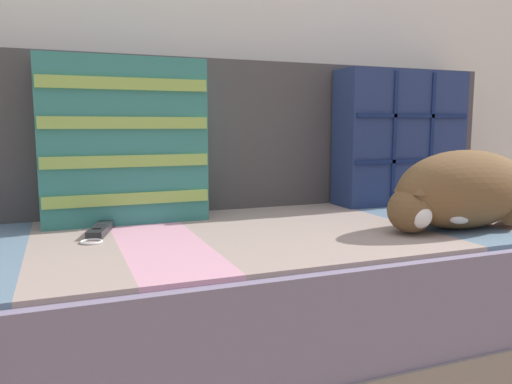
{
  "coord_description": "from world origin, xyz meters",
  "views": [
    {
      "loc": [
        -0.47,
        -1.02,
        0.65
      ],
      "look_at": [
        -0.04,
        0.06,
        0.5
      ],
      "focal_mm": 35.0,
      "sensor_mm": 36.0,
      "label": 1
    }
  ],
  "objects_px": {
    "throw_pillow_striped": "(124,141)",
    "throw_pillow_quilted": "(400,138)",
    "couch": "(261,302)",
    "game_remote_near": "(100,231)",
    "sleeping_cat": "(461,192)"
  },
  "relations": [
    {
      "from": "couch",
      "to": "throw_pillow_quilted",
      "type": "xyz_separation_m",
      "value": [
        0.57,
        0.2,
        0.42
      ]
    },
    {
      "from": "couch",
      "to": "game_remote_near",
      "type": "distance_m",
      "value": 0.45
    },
    {
      "from": "game_remote_near",
      "to": "throw_pillow_striped",
      "type": "bearing_deg",
      "value": 61.05
    },
    {
      "from": "couch",
      "to": "sleeping_cat",
      "type": "distance_m",
      "value": 0.57
    },
    {
      "from": "throw_pillow_quilted",
      "to": "couch",
      "type": "bearing_deg",
      "value": -160.89
    },
    {
      "from": "sleeping_cat",
      "to": "throw_pillow_quilted",
      "type": "bearing_deg",
      "value": 73.17
    },
    {
      "from": "throw_pillow_quilted",
      "to": "game_remote_near",
      "type": "height_order",
      "value": "throw_pillow_quilted"
    },
    {
      "from": "throw_pillow_quilted",
      "to": "sleeping_cat",
      "type": "height_order",
      "value": "throw_pillow_quilted"
    },
    {
      "from": "couch",
      "to": "throw_pillow_striped",
      "type": "height_order",
      "value": "throw_pillow_striped"
    },
    {
      "from": "couch",
      "to": "sleeping_cat",
      "type": "xyz_separation_m",
      "value": [
        0.45,
        -0.21,
        0.29
      ]
    },
    {
      "from": "throw_pillow_quilted",
      "to": "throw_pillow_striped",
      "type": "xyz_separation_m",
      "value": [
        -0.88,
        -0.0,
        -0.0
      ]
    },
    {
      "from": "throw_pillow_striped",
      "to": "game_remote_near",
      "type": "bearing_deg",
      "value": -118.95
    },
    {
      "from": "throw_pillow_quilted",
      "to": "throw_pillow_striped",
      "type": "distance_m",
      "value": 0.88
    },
    {
      "from": "throw_pillow_striped",
      "to": "throw_pillow_quilted",
      "type": "bearing_deg",
      "value": 0.03
    },
    {
      "from": "throw_pillow_striped",
      "to": "game_remote_near",
      "type": "relative_size",
      "value": 2.18
    }
  ]
}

